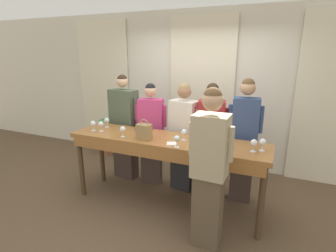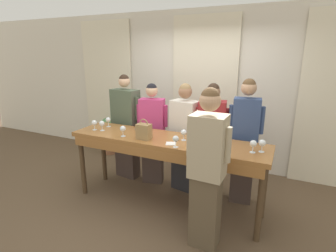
{
  "view_description": "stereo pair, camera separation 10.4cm",
  "coord_description": "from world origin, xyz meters",
  "px_view_note": "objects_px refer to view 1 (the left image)",
  "views": [
    {
      "loc": [
        1.3,
        -2.99,
        2.07
      ],
      "look_at": [
        0.0,
        0.06,
        1.13
      ],
      "focal_mm": 28.0,
      "sensor_mm": 36.0,
      "label": 1
    },
    {
      "loc": [
        1.4,
        -2.95,
        2.07
      ],
      "look_at": [
        0.0,
        0.06,
        1.13
      ],
      "focal_mm": 28.0,
      "sensor_mm": 36.0,
      "label": 2
    }
  ],
  "objects_px": {
    "wine_glass_front_right": "(107,121)",
    "guest_pink_top": "(151,133)",
    "wine_glass_back_left": "(101,124)",
    "guest_olive_jacket": "(124,127)",
    "wine_glass_center_left": "(184,133)",
    "guest_striped_shirt": "(210,140)",
    "tasting_bar": "(165,146)",
    "wine_glass_front_mid": "(254,143)",
    "wine_glass_center_right": "(263,142)",
    "potted_plant": "(105,134)",
    "handbag": "(144,132)",
    "host_pouring": "(209,169)",
    "wine_glass_back_mid": "(93,124)",
    "wine_bottle": "(208,139)",
    "guest_cream_sweater": "(184,137)",
    "wine_glass_front_left": "(177,139)",
    "wine_glass_center_mid": "(123,129)",
    "guest_navy_coat": "(244,140)"
  },
  "relations": [
    {
      "from": "wine_glass_center_left",
      "to": "host_pouring",
      "type": "bearing_deg",
      "value": -49.22
    },
    {
      "from": "wine_glass_center_left",
      "to": "wine_glass_center_mid",
      "type": "xyz_separation_m",
      "value": [
        -0.8,
        -0.19,
        0.0
      ]
    },
    {
      "from": "wine_glass_front_left",
      "to": "guest_striped_shirt",
      "type": "height_order",
      "value": "guest_striped_shirt"
    },
    {
      "from": "wine_glass_center_right",
      "to": "guest_navy_coat",
      "type": "height_order",
      "value": "guest_navy_coat"
    },
    {
      "from": "wine_glass_front_right",
      "to": "wine_glass_back_left",
      "type": "bearing_deg",
      "value": -77.31
    },
    {
      "from": "guest_striped_shirt",
      "to": "wine_glass_front_right",
      "type": "bearing_deg",
      "value": -165.47
    },
    {
      "from": "wine_glass_back_left",
      "to": "guest_olive_jacket",
      "type": "distance_m",
      "value": 0.63
    },
    {
      "from": "wine_glass_center_left",
      "to": "wine_glass_back_mid",
      "type": "xyz_separation_m",
      "value": [
        -1.35,
        -0.11,
        0.0
      ]
    },
    {
      "from": "guest_pink_top",
      "to": "wine_glass_center_left",
      "type": "bearing_deg",
      "value": -34.82
    },
    {
      "from": "wine_glass_center_left",
      "to": "guest_striped_shirt",
      "type": "relative_size",
      "value": 0.09
    },
    {
      "from": "wine_glass_back_left",
      "to": "wine_glass_front_left",
      "type": "bearing_deg",
      "value": -8.74
    },
    {
      "from": "guest_olive_jacket",
      "to": "wine_glass_front_right",
      "type": "bearing_deg",
      "value": -98.26
    },
    {
      "from": "wine_glass_back_left",
      "to": "guest_olive_jacket",
      "type": "bearing_deg",
      "value": 89.06
    },
    {
      "from": "wine_glass_back_mid",
      "to": "guest_pink_top",
      "type": "distance_m",
      "value": 0.91
    },
    {
      "from": "guest_navy_coat",
      "to": "wine_glass_back_left",
      "type": "bearing_deg",
      "value": -162.73
    },
    {
      "from": "wine_glass_center_right",
      "to": "guest_pink_top",
      "type": "height_order",
      "value": "guest_pink_top"
    },
    {
      "from": "wine_glass_front_left",
      "to": "handbag",
      "type": "bearing_deg",
      "value": 167.61
    },
    {
      "from": "wine_glass_front_left",
      "to": "host_pouring",
      "type": "bearing_deg",
      "value": -30.62
    },
    {
      "from": "wine_glass_center_right",
      "to": "guest_olive_jacket",
      "type": "relative_size",
      "value": 0.08
    },
    {
      "from": "guest_cream_sweater",
      "to": "guest_olive_jacket",
      "type": "bearing_deg",
      "value": 180.0
    },
    {
      "from": "guest_pink_top",
      "to": "potted_plant",
      "type": "bearing_deg",
      "value": 153.03
    },
    {
      "from": "wine_glass_front_left",
      "to": "wine_glass_front_mid",
      "type": "height_order",
      "value": "same"
    },
    {
      "from": "wine_glass_back_left",
      "to": "wine_glass_back_mid",
      "type": "distance_m",
      "value": 0.12
    },
    {
      "from": "wine_glass_front_right",
      "to": "guest_pink_top",
      "type": "relative_size",
      "value": 0.09
    },
    {
      "from": "host_pouring",
      "to": "guest_pink_top",
      "type": "bearing_deg",
      "value": 138.65
    },
    {
      "from": "wine_glass_center_mid",
      "to": "guest_cream_sweater",
      "type": "relative_size",
      "value": 0.09
    },
    {
      "from": "potted_plant",
      "to": "wine_glass_center_left",
      "type": "bearing_deg",
      "value": -29.75
    },
    {
      "from": "wine_glass_front_left",
      "to": "guest_cream_sweater",
      "type": "xyz_separation_m",
      "value": [
        -0.19,
        0.78,
        -0.24
      ]
    },
    {
      "from": "wine_glass_front_right",
      "to": "guest_pink_top",
      "type": "height_order",
      "value": "guest_pink_top"
    },
    {
      "from": "wine_glass_center_left",
      "to": "wine_glass_front_right",
      "type": "bearing_deg",
      "value": 174.65
    },
    {
      "from": "handbag",
      "to": "wine_glass_front_left",
      "type": "xyz_separation_m",
      "value": [
        0.49,
        -0.11,
        -0.0
      ]
    },
    {
      "from": "guest_pink_top",
      "to": "guest_cream_sweater",
      "type": "bearing_deg",
      "value": 0.0
    },
    {
      "from": "wine_bottle",
      "to": "guest_cream_sweater",
      "type": "xyz_separation_m",
      "value": [
        -0.55,
        0.69,
        -0.26
      ]
    },
    {
      "from": "wine_glass_back_left",
      "to": "guest_navy_coat",
      "type": "bearing_deg",
      "value": 17.27
    },
    {
      "from": "tasting_bar",
      "to": "wine_glass_front_mid",
      "type": "bearing_deg",
      "value": -1.41
    },
    {
      "from": "guest_navy_coat",
      "to": "host_pouring",
      "type": "bearing_deg",
      "value": -100.82
    },
    {
      "from": "wine_glass_front_mid",
      "to": "guest_olive_jacket",
      "type": "xyz_separation_m",
      "value": [
        -2.08,
        0.57,
        -0.2
      ]
    },
    {
      "from": "wine_bottle",
      "to": "wine_glass_back_left",
      "type": "relative_size",
      "value": 2.27
    },
    {
      "from": "handbag",
      "to": "host_pouring",
      "type": "bearing_deg",
      "value": -21.88
    },
    {
      "from": "wine_glass_center_right",
      "to": "guest_pink_top",
      "type": "bearing_deg",
      "value": 163.04
    },
    {
      "from": "wine_bottle",
      "to": "host_pouring",
      "type": "distance_m",
      "value": 0.44
    },
    {
      "from": "guest_striped_shirt",
      "to": "guest_cream_sweater",
      "type": "bearing_deg",
      "value": -180.0
    },
    {
      "from": "wine_glass_front_mid",
      "to": "host_pouring",
      "type": "bearing_deg",
      "value": -127.62
    },
    {
      "from": "wine_glass_back_left",
      "to": "guest_striped_shirt",
      "type": "xyz_separation_m",
      "value": [
        1.45,
        0.59,
        -0.23
      ]
    },
    {
      "from": "wine_glass_center_mid",
      "to": "potted_plant",
      "type": "distance_m",
      "value": 2.09
    },
    {
      "from": "guest_cream_sweater",
      "to": "host_pouring",
      "type": "distance_m",
      "value": 1.26
    },
    {
      "from": "wine_glass_back_mid",
      "to": "guest_navy_coat",
      "type": "height_order",
      "value": "guest_navy_coat"
    },
    {
      "from": "wine_glass_center_mid",
      "to": "guest_striped_shirt",
      "type": "relative_size",
      "value": 0.09
    },
    {
      "from": "wine_glass_center_left",
      "to": "guest_navy_coat",
      "type": "distance_m",
      "value": 0.87
    },
    {
      "from": "tasting_bar",
      "to": "wine_glass_center_right",
      "type": "xyz_separation_m",
      "value": [
        1.19,
        0.03,
        0.21
      ]
    }
  ]
}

